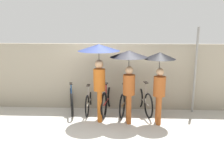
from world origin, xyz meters
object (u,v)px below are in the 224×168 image
Objects in this scene: parked_bicycle_3 at (125,100)px; pedestrian_trailing at (160,71)px; pedestrian_leading at (99,59)px; pedestrian_center at (129,66)px; parked_bicycle_1 at (90,100)px; parked_bicycle_2 at (107,100)px; parked_bicycle_4 at (144,100)px; parked_bicycle_0 at (71,100)px.

parked_bicycle_3 is 0.89× the size of pedestrian_trailing.
pedestrian_leading is 1.08× the size of pedestrian_center.
parked_bicycle_2 is at bearing -96.03° from parked_bicycle_1.
parked_bicycle_4 is at bearing -74.88° from parked_bicycle_3.
parked_bicycle_3 is 1.04× the size of parked_bicycle_4.
parked_bicycle_2 is 1.08× the size of parked_bicycle_4.
pedestrian_trailing reaches higher than parked_bicycle_0.
parked_bicycle_3 is (1.67, -0.01, 0.02)m from parked_bicycle_0.
parked_bicycle_3 is 1.66m from pedestrian_leading.
parked_bicycle_2 is 1.49m from pedestrian_leading.
parked_bicycle_0 is at bearing 94.82° from parked_bicycle_1.
pedestrian_leading is at bearing 171.44° from parked_bicycle_2.
pedestrian_leading reaches higher than parked_bicycle_1.
pedestrian_center reaches higher than parked_bicycle_0.
parked_bicycle_2 is at bearing 126.47° from pedestrian_center.
parked_bicycle_3 is 1.59m from pedestrian_trailing.
parked_bicycle_4 is 0.86× the size of pedestrian_trailing.
pedestrian_center is at bearing -163.36° from parked_bicycle_3.
parked_bicycle_2 is at bearing -104.32° from parked_bicycle_0.
parked_bicycle_4 is at bearing -90.67° from parked_bicycle_1.
parked_bicycle_0 reaches higher than parked_bicycle_3.
parked_bicycle_0 is at bearing 96.52° from parked_bicycle_2.
parked_bicycle_0 is at bearing 100.27° from parked_bicycle_3.
pedestrian_trailing is (2.56, -0.77, 1.09)m from parked_bicycle_0.
pedestrian_center reaches higher than parked_bicycle_4.
pedestrian_leading reaches higher than pedestrian_center.
parked_bicycle_4 is at bearing 21.10° from pedestrian_leading.
parked_bicycle_1 is 1.58m from pedestrian_leading.
pedestrian_leading is at bearing 141.36° from parked_bicycle_3.
pedestrian_center is 0.82m from pedestrian_trailing.
parked_bicycle_4 is (1.11, 0.04, -0.01)m from parked_bicycle_2.
parked_bicycle_1 is at bearing 155.33° from pedestrian_trailing.
parked_bicycle_1 is 0.56m from parked_bicycle_2.
parked_bicycle_4 reaches higher than parked_bicycle_1.
pedestrian_trailing is (0.81, -0.04, -0.11)m from pedestrian_center.
parked_bicycle_0 is 0.98× the size of parked_bicycle_4.
pedestrian_center is at bearing -123.32° from parked_bicycle_1.
parked_bicycle_1 is (0.56, 0.05, -0.01)m from parked_bicycle_0.
parked_bicycle_0 is 0.97× the size of parked_bicycle_1.
parked_bicycle_4 is 1.98m from pedestrian_leading.
parked_bicycle_2 is 1.04× the size of parked_bicycle_3.
pedestrian_leading is at bearing 104.71° from parked_bicycle_4.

